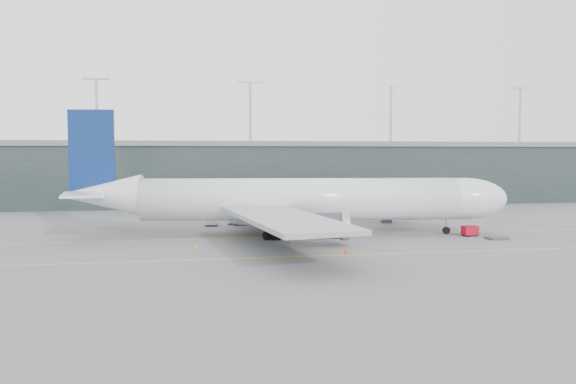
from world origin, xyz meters
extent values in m
plane|color=#5D5D62|center=(0.00, 0.00, 0.00)|extent=(320.00, 320.00, 0.00)
cube|color=#EFA716|center=(0.00, -4.00, 0.01)|extent=(160.00, 0.25, 0.02)
cube|color=#EFA716|center=(0.00, -20.00, 0.01)|extent=(160.00, 0.25, 0.02)
cube|color=#EFA716|center=(5.00, 20.00, 0.01)|extent=(0.25, 60.00, 0.02)
cube|color=#1E2928|center=(0.00, 58.00, 7.00)|extent=(240.00, 35.00, 14.00)
cube|color=slate|center=(0.00, 58.00, 14.60)|extent=(240.00, 36.00, 1.20)
cylinder|color=#9E9EA3|center=(-30.00, 48.00, 22.00)|extent=(0.60, 0.60, 14.00)
cylinder|color=#9E9EA3|center=(5.00, 48.00, 22.00)|extent=(0.60, 0.60, 14.00)
cylinder|color=#9E9EA3|center=(40.00, 48.00, 22.00)|extent=(0.60, 0.60, 14.00)
cylinder|color=#9E9EA3|center=(75.00, 48.00, 22.00)|extent=(0.60, 0.60, 14.00)
cylinder|color=silver|center=(7.21, -2.44, 5.47)|extent=(47.92, 12.36, 6.40)
ellipsoid|color=silver|center=(32.31, -5.65, 5.47)|extent=(14.14, 8.05, 6.40)
cone|color=silver|center=(-21.98, 1.28, 6.19)|extent=(12.04, 7.53, 6.15)
cube|color=gray|center=(6.19, -2.31, 2.99)|extent=(17.04, 7.21, 2.06)
cube|color=black|center=(36.20, -6.14, 6.50)|extent=(2.65, 3.36, 0.83)
cube|color=gray|center=(2.12, -17.93, 4.44)|extent=(13.73, 31.01, 0.57)
cylinder|color=#38393D|center=(8.02, -12.44, 2.68)|extent=(7.63, 4.50, 3.61)
cube|color=gray|center=(6.17, 13.82, 4.44)|extent=(20.37, 31.18, 0.57)
cylinder|color=#38393D|center=(10.50, 7.02, 2.68)|extent=(7.63, 4.50, 3.61)
cube|color=navy|center=(-23.51, 1.47, 12.70)|extent=(6.72, 1.36, 12.39)
cube|color=silver|center=(-23.72, -4.22, 6.71)|extent=(6.88, 9.97, 0.36)
cube|color=silver|center=(-22.28, 7.04, 6.71)|extent=(8.78, 10.75, 0.36)
cylinder|color=black|center=(29.75, -5.32, 0.57)|extent=(1.18, 0.55, 1.14)
cylinder|color=#9E9EA3|center=(29.75, -5.32, 1.34)|extent=(0.31, 0.31, 2.68)
cylinder|color=black|center=(2.49, -6.84, 0.67)|extent=(1.40, 0.68, 1.34)
cylinder|color=black|center=(3.74, 2.99, 0.67)|extent=(1.40, 0.68, 1.34)
cube|color=#27272B|center=(23.59, 0.91, 4.75)|extent=(3.66, 3.95, 2.66)
cube|color=#27272B|center=(25.15, 8.64, 4.75)|extent=(4.77, 12.58, 2.38)
cube|color=#27272B|center=(27.58, 20.75, 4.75)|extent=(5.00, 12.63, 2.47)
cube|color=#27272B|center=(30.02, 32.86, 4.75)|extent=(5.23, 12.67, 2.57)
cylinder|color=#9E9EA3|center=(25.28, 9.29, 1.81)|extent=(0.48, 0.48, 3.61)
cube|color=#38393D|center=(25.28, 9.29, 0.33)|extent=(2.14, 1.77, 0.67)
cylinder|color=#27272B|center=(23.59, 40.50, 4.75)|extent=(3.80, 3.80, 2.85)
cylinder|color=#27272B|center=(23.59, 40.50, 1.71)|extent=(1.71, 1.71, 3.42)
cube|color=#9F0B1A|center=(32.25, -7.99, 0.87)|extent=(2.38, 1.66, 1.33)
cylinder|color=black|center=(31.49, -8.58, 0.20)|extent=(0.42, 0.19, 0.41)
cylinder|color=black|center=(33.11, -8.42, 0.20)|extent=(0.42, 0.19, 0.41)
cylinder|color=black|center=(31.38, -7.57, 0.20)|extent=(0.42, 0.19, 0.41)
cylinder|color=black|center=(33.01, -7.40, 0.20)|extent=(0.42, 0.19, 0.41)
cube|color=#3C3C41|center=(34.69, -11.38, 0.17)|extent=(2.95, 2.43, 0.28)
cube|color=#38393D|center=(-5.65, 10.19, 0.16)|extent=(2.33, 1.93, 0.22)
cube|color=silver|center=(-5.65, 10.19, 1.15)|extent=(1.89, 1.79, 1.64)
cube|color=#253B94|center=(-5.65, 10.19, 2.01)|extent=(1.94, 1.84, 0.09)
cube|color=#38393D|center=(-1.89, 11.53, 0.14)|extent=(1.87, 1.53, 0.18)
cube|color=#B0B4BD|center=(-1.89, 11.53, 0.95)|extent=(1.51, 1.42, 1.35)
cube|color=#253B94|center=(-1.89, 11.53, 1.65)|extent=(1.55, 1.47, 0.07)
cube|color=#38393D|center=(-0.95, 10.53, 0.15)|extent=(2.21, 1.90, 0.20)
cube|color=#B8BFC5|center=(-0.95, 10.53, 1.03)|extent=(1.81, 1.73, 1.47)
cube|color=#253B94|center=(-0.95, 10.53, 1.79)|extent=(1.87, 1.79, 0.08)
cone|color=#D8510C|center=(33.67, -6.21, 0.35)|extent=(0.44, 0.44, 0.70)
cone|color=red|center=(9.83, -19.36, 0.40)|extent=(0.50, 0.50, 0.80)
cone|color=#CE480B|center=(10.19, 11.56, 0.33)|extent=(0.42, 0.42, 0.67)
cone|color=orange|center=(-8.48, -11.79, 0.38)|extent=(0.48, 0.48, 0.76)
camera|label=1|loc=(-8.84, -85.76, 12.50)|focal=35.00mm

